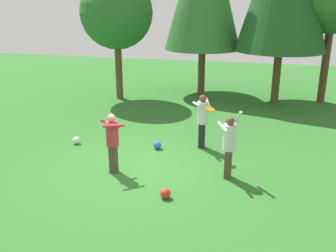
{
  "coord_description": "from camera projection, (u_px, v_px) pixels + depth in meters",
  "views": [
    {
      "loc": [
        3.28,
        -9.27,
        4.56
      ],
      "look_at": [
        0.72,
        0.82,
        1.05
      ],
      "focal_mm": 40.07,
      "sensor_mm": 36.0,
      "label": 1
    }
  ],
  "objects": [
    {
      "name": "person_bystander",
      "position": [
        112.0,
        138.0,
        10.15
      ],
      "size": [
        0.74,
        0.72,
        1.68
      ],
      "rotation": [
        0.0,
        0.0,
        0.63
      ],
      "color": "#4C382D",
      "rests_on": "ground_plane"
    },
    {
      "name": "ball_red",
      "position": [
        165.0,
        193.0,
        9.04
      ],
      "size": [
        0.26,
        0.26,
        0.26
      ],
      "primitive_type": "sphere",
      "color": "red",
      "rests_on": "ground_plane"
    },
    {
      "name": "person_catcher",
      "position": [
        202.0,
        117.0,
        11.88
      ],
      "size": [
        0.7,
        0.74,
        1.75
      ],
      "rotation": [
        0.0,
        0.0,
        -1.09
      ],
      "color": "black",
      "rests_on": "ground_plane"
    },
    {
      "name": "ball_blue",
      "position": [
        157.0,
        145.0,
        12.04
      ],
      "size": [
        0.26,
        0.26,
        0.26
      ],
      "primitive_type": "sphere",
      "color": "blue",
      "rests_on": "ground_plane"
    },
    {
      "name": "person_thrower",
      "position": [
        229.0,
        142.0,
        9.82
      ],
      "size": [
        0.65,
        0.66,
        1.9
      ],
      "rotation": [
        0.0,
        0.0,
        2.06
      ],
      "color": "#4C382D",
      "rests_on": "ground_plane"
    },
    {
      "name": "tree_left",
      "position": [
        116.0,
        13.0,
        17.05
      ],
      "size": [
        3.32,
        3.32,
        5.67
      ],
      "color": "brown",
      "rests_on": "ground_plane"
    },
    {
      "name": "ball_white",
      "position": [
        76.0,
        140.0,
        12.47
      ],
      "size": [
        0.25,
        0.25,
        0.25
      ],
      "primitive_type": "sphere",
      "color": "white",
      "rests_on": "ground_plane"
    },
    {
      "name": "frisbee",
      "position": [
        211.0,
        109.0,
        11.06
      ],
      "size": [
        0.35,
        0.36,
        0.12
      ],
      "color": "orange"
    },
    {
      "name": "ground_plane",
      "position": [
        137.0,
        168.0,
        10.73
      ],
      "size": [
        40.0,
        40.0,
        0.0
      ],
      "primitive_type": "plane",
      "color": "#2D6B28"
    }
  ]
}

